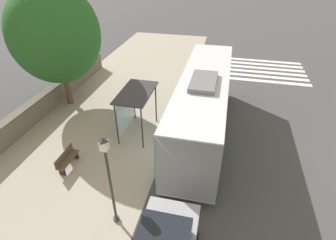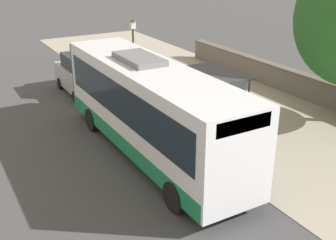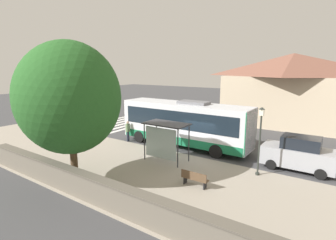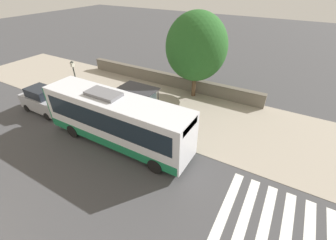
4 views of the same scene
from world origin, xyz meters
TOP-DOWN VIEW (x-y plane):
  - ground_plane at (0.00, 0.00)m, footprint 120.00×120.00m
  - sidewalk_plaza at (-4.50, 0.00)m, footprint 9.00×44.00m
  - crosswalk_stripes at (5.00, 12.63)m, footprint 9.00×5.25m
  - stone_wall at (-8.55, 0.00)m, footprint 0.60×20.00m
  - bus at (1.68, 1.93)m, footprint 2.60×10.79m
  - bus_shelter at (-2.05, 1.22)m, footprint 1.70×3.03m
  - pedestrian at (0.13, 6.70)m, footprint 0.34×0.24m
  - bench at (-4.36, -2.35)m, footprint 0.40×1.52m
  - street_lamp_near at (-0.85, -4.71)m, footprint 0.28×0.28m
  - shade_tree at (-7.64, 3.45)m, footprint 5.42×5.42m

SIDE VIEW (x-z plane):
  - ground_plane at x=0.00m, z-range 0.00..0.00m
  - crosswalk_stripes at x=5.00m, z-range 0.00..0.01m
  - sidewalk_plaza at x=-4.50m, z-range 0.00..0.02m
  - bench at x=-4.36m, z-range 0.03..0.91m
  - stone_wall at x=-8.55m, z-range 0.01..1.32m
  - pedestrian at x=0.13m, z-range 0.17..1.98m
  - bus at x=1.68m, z-range 0.06..3.83m
  - bus_shelter at x=-2.05m, z-range 0.86..3.51m
  - street_lamp_near at x=-0.85m, z-range 0.39..4.51m
  - shade_tree at x=-7.64m, z-range 0.88..8.61m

